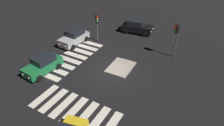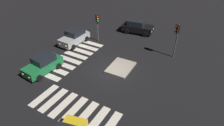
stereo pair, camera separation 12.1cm
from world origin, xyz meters
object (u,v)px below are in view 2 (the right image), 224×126
(traffic_light_south, at_px, (97,21))
(car_silver, at_px, (75,37))
(car_black, at_px, (137,27))
(traffic_island, at_px, (121,67))
(car_green, at_px, (43,64))
(traffic_light_west, at_px, (177,33))

(traffic_light_south, bearing_deg, car_silver, -95.61)
(car_silver, bearing_deg, car_black, 142.84)
(traffic_island, relative_size, traffic_light_south, 0.87)
(traffic_island, bearing_deg, car_silver, -104.60)
(car_silver, distance_m, traffic_light_south, 3.65)
(car_green, bearing_deg, traffic_light_west, 135.96)
(traffic_island, height_order, traffic_light_west, traffic_light_west)
(car_green, height_order, car_black, car_black)
(car_green, xyz_separation_m, car_black, (-13.73, 4.64, 0.05))
(car_green, distance_m, car_silver, 6.74)
(car_green, relative_size, traffic_light_west, 1.05)
(car_green, relative_size, traffic_light_south, 1.14)
(car_silver, xyz_separation_m, traffic_light_south, (-1.97, 2.39, 1.93))
(car_green, bearing_deg, car_black, 166.35)
(car_green, relative_size, car_black, 0.94)
(traffic_island, height_order, car_black, car_black)
(car_silver, height_order, traffic_light_south, traffic_light_south)
(traffic_island, height_order, car_green, car_green)
(car_green, height_order, car_silver, car_silver)
(car_silver, bearing_deg, traffic_island, 77.56)
(car_green, relative_size, car_silver, 0.96)
(car_black, bearing_deg, traffic_island, -83.95)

